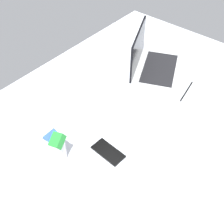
{
  "coord_description": "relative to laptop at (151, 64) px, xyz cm",
  "views": [
    {
      "loc": [
        -72.91,
        -44.12,
        113.72
      ],
      "look_at": [
        -4.97,
        12.45,
        24.0
      ],
      "focal_mm": 45.66,
      "sensor_mm": 36.0,
      "label": 1
    }
  ],
  "objects": [
    {
      "name": "cell_phone",
      "position": [
        -57.83,
        -18.25,
        -4.01
      ],
      "size": [
        7.62,
        14.38,
        0.8
      ],
      "primitive_type": "cube",
      "rotation": [
        0.0,
        0.0,
        3.08
      ],
      "color": "black",
      "rests_on": "bed_mattress"
    },
    {
      "name": "charger_cable",
      "position": [
        -3.2,
        -24.21,
        -4.11
      ],
      "size": [
        16.89,
        3.21,
        0.6
      ],
      "primitive_type": "cube",
      "rotation": [
        0.0,
        0.0,
        0.15
      ],
      "color": "black",
      "rests_on": "bed_mattress"
    },
    {
      "name": "snack_cup",
      "position": [
        -73.03,
        -3.51,
        1.8
      ],
      "size": [
        9.0,
        9.92,
        14.89
      ],
      "color": "silver",
      "rests_on": "bed_mattress"
    },
    {
      "name": "laptop",
      "position": [
        0.0,
        0.0,
        0.0
      ],
      "size": [
        39.56,
        34.6,
        23.0
      ],
      "rotation": [
        0.0,
        0.0,
        0.43
      ],
      "color": "#B7BABC",
      "rests_on": "bed_mattress"
    },
    {
      "name": "bed_mattress",
      "position": [
        -38.27,
        -20.65,
        -13.41
      ],
      "size": [
        180.0,
        140.0,
        18.0
      ],
      "primitive_type": "cube",
      "color": "#B7BCC6",
      "rests_on": "ground"
    }
  ]
}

